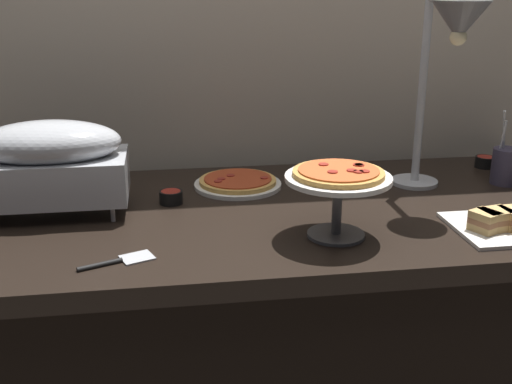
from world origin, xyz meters
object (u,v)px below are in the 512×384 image
(heat_lamp, at_px, (451,44))
(pizza_plate_front, at_px, (238,183))
(sauce_cup_far, at_px, (171,197))
(chafing_dish, at_px, (51,161))
(sauce_cup_near, at_px, (485,162))
(utensil_holder, at_px, (506,165))
(serving_spatula, at_px, (120,261))
(pizza_plate_center, at_px, (338,183))

(heat_lamp, relative_size, pizza_plate_front, 2.11)
(sauce_cup_far, bearing_deg, chafing_dish, -174.48)
(heat_lamp, distance_m, sauce_cup_far, 0.85)
(pizza_plate_front, relative_size, sauce_cup_near, 4.02)
(chafing_dish, relative_size, heat_lamp, 0.70)
(chafing_dish, xyz_separation_m, pizza_plate_front, (0.51, 0.15, -0.13))
(utensil_holder, xyz_separation_m, serving_spatula, (-1.13, -0.40, -0.05))
(chafing_dish, height_order, serving_spatula, chafing_dish)
(heat_lamp, relative_size, serving_spatula, 3.25)
(sauce_cup_far, distance_m, serving_spatula, 0.40)
(pizza_plate_center, height_order, sauce_cup_near, pizza_plate_center)
(sauce_cup_near, relative_size, sauce_cup_far, 1.00)
(chafing_dish, bearing_deg, serving_spatula, -61.88)
(pizza_plate_center, relative_size, sauce_cup_near, 3.90)
(serving_spatula, bearing_deg, heat_lamp, 18.32)
(heat_lamp, xyz_separation_m, pizza_plate_center, (-0.35, -0.21, -0.30))
(heat_lamp, relative_size, utensil_holder, 2.44)
(heat_lamp, bearing_deg, chafing_dish, 176.67)
(pizza_plate_center, xyz_separation_m, sauce_cup_near, (0.65, 0.50, -0.12))
(pizza_plate_center, distance_m, utensil_holder, 0.71)
(heat_lamp, relative_size, sauce_cup_near, 8.48)
(sauce_cup_near, bearing_deg, utensil_holder, -99.39)
(utensil_holder, distance_m, serving_spatula, 1.21)
(heat_lamp, bearing_deg, utensil_holder, 23.71)
(sauce_cup_near, distance_m, sauce_cup_far, 1.06)
(heat_lamp, xyz_separation_m, sauce_cup_far, (-0.74, 0.09, -0.41))
(serving_spatula, bearing_deg, chafing_dish, 118.12)
(sauce_cup_near, height_order, utensil_holder, utensil_holder)
(chafing_dish, distance_m, heat_lamp, 1.09)
(utensil_holder, height_order, serving_spatula, utensil_holder)
(heat_lamp, distance_m, utensil_holder, 0.48)
(chafing_dish, bearing_deg, sauce_cup_far, 5.52)
(pizza_plate_center, relative_size, serving_spatula, 1.50)
(pizza_plate_front, xyz_separation_m, pizza_plate_center, (0.19, -0.42, 0.12))
(heat_lamp, height_order, pizza_plate_center, heat_lamp)
(heat_lamp, height_order, pizza_plate_front, heat_lamp)
(chafing_dish, bearing_deg, heat_lamp, -3.33)
(utensil_holder, bearing_deg, heat_lamp, -156.29)
(chafing_dish, height_order, sauce_cup_far, chafing_dish)
(pizza_plate_front, height_order, serving_spatula, pizza_plate_front)
(heat_lamp, height_order, sauce_cup_far, heat_lamp)
(pizza_plate_front, xyz_separation_m, sauce_cup_near, (0.84, 0.08, 0.01))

